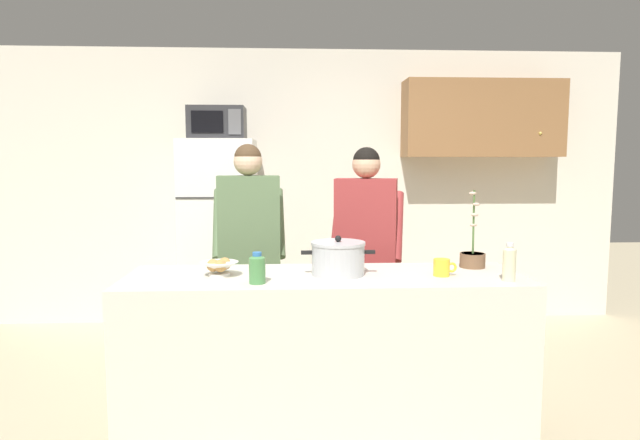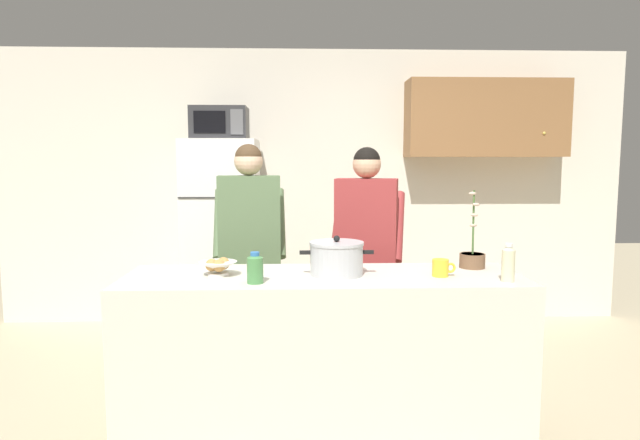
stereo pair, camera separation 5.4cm
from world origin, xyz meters
TOP-DOWN VIEW (x-y plane):
  - ground_plane at (0.00, 0.00)m, footprint 14.00×14.00m
  - back_wall_unit at (0.25, 2.26)m, footprint 6.00×0.48m
  - kitchen_island at (0.00, 0.00)m, footprint 2.22×0.68m
  - refrigerator at (-0.82, 1.85)m, footprint 0.64×0.68m
  - microwave at (-0.82, 1.83)m, footprint 0.48×0.37m
  - person_near_pot at (-0.48, 0.77)m, footprint 0.53×0.44m
  - person_by_sink at (0.33, 0.71)m, footprint 0.57×0.50m
  - cooking_pot at (0.07, -0.00)m, footprint 0.41×0.30m
  - coffee_mug at (0.65, -0.06)m, footprint 0.13×0.09m
  - bread_bowl at (-0.59, -0.00)m, footprint 0.21×0.21m
  - bottle_near_edge at (0.97, -0.20)m, footprint 0.07×0.07m
  - bottle_mid_counter at (-0.37, -0.19)m, footprint 0.09×0.09m
  - potted_orchid at (0.90, 0.17)m, footprint 0.15×0.15m

SIDE VIEW (x-z plane):
  - ground_plane at x=0.00m, z-range 0.00..0.00m
  - kitchen_island at x=0.00m, z-range 0.00..0.92m
  - refrigerator at x=-0.82m, z-range 0.00..1.74m
  - coffee_mug at x=0.65m, z-range 0.92..1.02m
  - bread_bowl at x=-0.59m, z-range 0.92..1.02m
  - potted_orchid at x=0.90m, z-range 0.75..1.22m
  - bottle_mid_counter at x=-0.37m, z-range 0.92..1.08m
  - cooking_pot at x=0.07m, z-range 0.90..1.13m
  - bottle_near_edge at x=0.97m, z-range 0.92..1.12m
  - person_by_sink at x=0.33m, z-range 0.20..1.85m
  - person_near_pot at x=-0.48m, z-range 0.21..1.88m
  - back_wall_unit at x=0.25m, z-range 0.10..2.70m
  - microwave at x=-0.82m, z-range 1.74..2.02m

